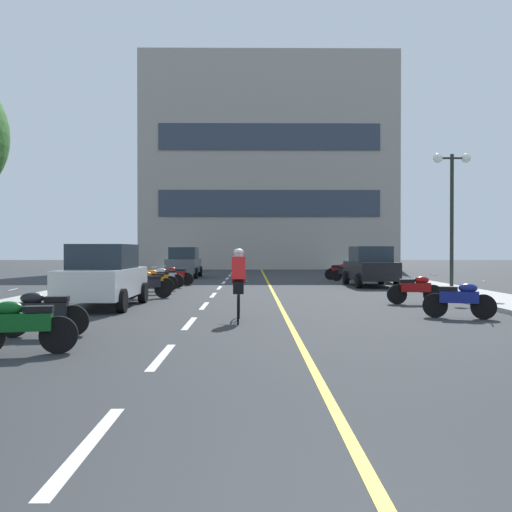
{
  "coord_description": "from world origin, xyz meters",
  "views": [
    {
      "loc": [
        -0.61,
        -2.79,
        1.66
      ],
      "look_at": [
        -0.41,
        21.03,
        1.4
      ],
      "focal_mm": 39.84,
      "sensor_mm": 36.0,
      "label": 1
    }
  ],
  "objects_px": {
    "motorcycle_9": "(165,277)",
    "motorcycle_10": "(175,275)",
    "motorcycle_3": "(42,312)",
    "motorcycle_8": "(157,279)",
    "motorcycle_13": "(341,270)",
    "parked_car_far": "(184,262)",
    "motorcycle_11": "(347,272)",
    "parked_car_mid": "(370,266)",
    "cyclist_rider": "(239,283)",
    "motorcycle_6": "(147,285)",
    "motorcycle_2": "(21,325)",
    "motorcycle_4": "(460,299)",
    "parked_car_near": "(104,276)",
    "motorcycle_5": "(416,289)",
    "street_lamp_mid": "(452,190)",
    "motorcycle_7": "(151,282)",
    "motorcycle_12": "(340,271)"
  },
  "relations": [
    {
      "from": "parked_car_far",
      "to": "motorcycle_11",
      "type": "xyz_separation_m",
      "value": [
        9.13,
        -4.04,
        -0.44
      ]
    },
    {
      "from": "motorcycle_2",
      "to": "motorcycle_3",
      "type": "bearing_deg",
      "value": 100.56
    },
    {
      "from": "motorcycle_4",
      "to": "motorcycle_9",
      "type": "height_order",
      "value": "same"
    },
    {
      "from": "parked_car_far",
      "to": "motorcycle_6",
      "type": "distance_m",
      "value": 14.71
    },
    {
      "from": "motorcycle_9",
      "to": "motorcycle_10",
      "type": "distance_m",
      "value": 1.71
    },
    {
      "from": "parked_car_near",
      "to": "motorcycle_2",
      "type": "xyz_separation_m",
      "value": [
        0.62,
        -7.42,
        -0.44
      ]
    },
    {
      "from": "parked_car_mid",
      "to": "motorcycle_10",
      "type": "xyz_separation_m",
      "value": [
        -9.0,
        0.69,
        -0.44
      ]
    },
    {
      "from": "motorcycle_6",
      "to": "motorcycle_8",
      "type": "height_order",
      "value": "same"
    },
    {
      "from": "motorcycle_6",
      "to": "motorcycle_10",
      "type": "height_order",
      "value": "same"
    },
    {
      "from": "parked_car_mid",
      "to": "street_lamp_mid",
      "type": "bearing_deg",
      "value": -59.16
    },
    {
      "from": "motorcycle_11",
      "to": "motorcycle_12",
      "type": "height_order",
      "value": "same"
    },
    {
      "from": "parked_car_far",
      "to": "motorcycle_12",
      "type": "distance_m",
      "value": 9.34
    },
    {
      "from": "motorcycle_2",
      "to": "motorcycle_8",
      "type": "xyz_separation_m",
      "value": [
        -0.19,
        14.0,
        0.0
      ]
    },
    {
      "from": "motorcycle_9",
      "to": "parked_car_mid",
      "type": "bearing_deg",
      "value": 6.2
    },
    {
      "from": "motorcycle_11",
      "to": "motorcycle_9",
      "type": "bearing_deg",
      "value": -149.97
    },
    {
      "from": "cyclist_rider",
      "to": "motorcycle_5",
      "type": "bearing_deg",
      "value": 37.16
    },
    {
      "from": "motorcycle_4",
      "to": "motorcycle_6",
      "type": "height_order",
      "value": "same"
    },
    {
      "from": "motorcycle_9",
      "to": "cyclist_rider",
      "type": "distance_m",
      "value": 12.19
    },
    {
      "from": "motorcycle_2",
      "to": "motorcycle_3",
      "type": "xyz_separation_m",
      "value": [
        -0.34,
        1.85,
        0.0
      ]
    },
    {
      "from": "motorcycle_11",
      "to": "street_lamp_mid",
      "type": "bearing_deg",
      "value": -71.46
    },
    {
      "from": "parked_car_mid",
      "to": "motorcycle_13",
      "type": "relative_size",
      "value": 2.53
    },
    {
      "from": "motorcycle_3",
      "to": "motorcycle_10",
      "type": "height_order",
      "value": "same"
    },
    {
      "from": "motorcycle_5",
      "to": "motorcycle_11",
      "type": "bearing_deg",
      "value": 89.59
    },
    {
      "from": "parked_car_far",
      "to": "motorcycle_9",
      "type": "bearing_deg",
      "value": -88.27
    },
    {
      "from": "motorcycle_7",
      "to": "motorcycle_12",
      "type": "bearing_deg",
      "value": 49.75
    },
    {
      "from": "motorcycle_3",
      "to": "street_lamp_mid",
      "type": "bearing_deg",
      "value": 43.43
    },
    {
      "from": "parked_car_near",
      "to": "motorcycle_10",
      "type": "bearing_deg",
      "value": 86.02
    },
    {
      "from": "cyclist_rider",
      "to": "motorcycle_4",
      "type": "bearing_deg",
      "value": 4.69
    },
    {
      "from": "motorcycle_7",
      "to": "motorcycle_12",
      "type": "relative_size",
      "value": 1.0
    },
    {
      "from": "motorcycle_2",
      "to": "motorcycle_6",
      "type": "distance_m",
      "value": 10.37
    },
    {
      "from": "parked_car_near",
      "to": "motorcycle_4",
      "type": "xyz_separation_m",
      "value": [
        9.29,
        -2.76,
        -0.44
      ]
    },
    {
      "from": "motorcycle_8",
      "to": "cyclist_rider",
      "type": "xyz_separation_m",
      "value": [
        3.53,
        -9.77,
        0.41
      ]
    },
    {
      "from": "motorcycle_3",
      "to": "motorcycle_7",
      "type": "distance_m",
      "value": 10.44
    },
    {
      "from": "motorcycle_10",
      "to": "motorcycle_8",
      "type": "bearing_deg",
      "value": -94.38
    },
    {
      "from": "parked_car_near",
      "to": "motorcycle_11",
      "type": "height_order",
      "value": "parked_car_near"
    },
    {
      "from": "motorcycle_4",
      "to": "motorcycle_6",
      "type": "relative_size",
      "value": 0.98
    },
    {
      "from": "motorcycle_8",
      "to": "motorcycle_2",
      "type": "bearing_deg",
      "value": -89.21
    },
    {
      "from": "parked_car_mid",
      "to": "motorcycle_3",
      "type": "relative_size",
      "value": 2.5
    },
    {
      "from": "motorcycle_8",
      "to": "motorcycle_13",
      "type": "xyz_separation_m",
      "value": [
        9.12,
        10.5,
        0.0
      ]
    },
    {
      "from": "street_lamp_mid",
      "to": "parked_car_near",
      "type": "relative_size",
      "value": 1.25
    },
    {
      "from": "parked_car_near",
      "to": "motorcycle_10",
      "type": "distance_m",
      "value": 10.21
    },
    {
      "from": "parked_car_mid",
      "to": "motorcycle_6",
      "type": "xyz_separation_m",
      "value": [
        -9.01,
        -6.53,
        -0.44
      ]
    },
    {
      "from": "motorcycle_7",
      "to": "parked_car_far",
      "type": "bearing_deg",
      "value": 91.24
    },
    {
      "from": "motorcycle_5",
      "to": "motorcycle_11",
      "type": "xyz_separation_m",
      "value": [
        0.09,
        12.78,
        0.0
      ]
    },
    {
      "from": "motorcycle_6",
      "to": "motorcycle_9",
      "type": "xyz_separation_m",
      "value": [
        -0.19,
        5.53,
        0.0
      ]
    },
    {
      "from": "motorcycle_3",
      "to": "motorcycle_9",
      "type": "distance_m",
      "value": 14.06
    },
    {
      "from": "motorcycle_4",
      "to": "motorcycle_6",
      "type": "xyz_separation_m",
      "value": [
        -8.59,
        5.71,
        0.0
      ]
    },
    {
      "from": "motorcycle_12",
      "to": "motorcycle_13",
      "type": "relative_size",
      "value": 1.01
    },
    {
      "from": "motorcycle_4",
      "to": "motorcycle_5",
      "type": "relative_size",
      "value": 0.96
    },
    {
      "from": "motorcycle_6",
      "to": "motorcycle_2",
      "type": "bearing_deg",
      "value": -90.37
    }
  ]
}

